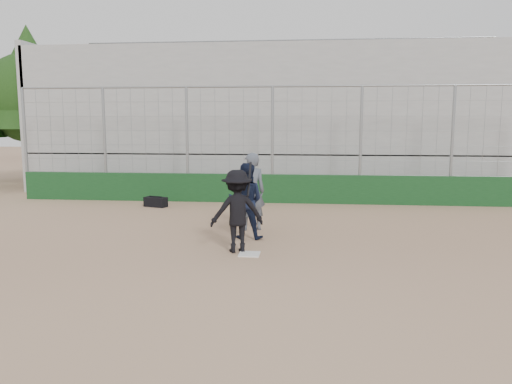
# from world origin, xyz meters

# --- Properties ---
(ground) EXTENTS (90.00, 90.00, 0.00)m
(ground) POSITION_xyz_m (0.00, 0.00, 0.00)
(ground) COLOR #856148
(ground) RESTS_ON ground
(home_plate) EXTENTS (0.44, 0.44, 0.02)m
(home_plate) POSITION_xyz_m (0.00, 0.00, 0.01)
(home_plate) COLOR white
(home_plate) RESTS_ON ground
(backstop) EXTENTS (18.10, 0.25, 4.04)m
(backstop) POSITION_xyz_m (0.00, 7.00, 0.96)
(backstop) COLOR #123918
(backstop) RESTS_ON ground
(bleachers) EXTENTS (20.25, 6.70, 6.98)m
(bleachers) POSITION_xyz_m (0.00, 11.95, 2.92)
(bleachers) COLOR #979797
(bleachers) RESTS_ON ground
(tree_left) EXTENTS (4.48, 4.48, 7.00)m
(tree_left) POSITION_xyz_m (-11.00, 11.00, 4.39)
(tree_left) COLOR #382314
(tree_left) RESTS_ON ground
(batter_at_plate) EXTENTS (1.30, 0.99, 1.93)m
(batter_at_plate) POSITION_xyz_m (-0.29, 0.23, 0.89)
(batter_at_plate) COLOR black
(batter_at_plate) RESTS_ON ground
(catcher_crouched) EXTENTS (1.01, 0.85, 1.23)m
(catcher_crouched) POSITION_xyz_m (-0.26, 1.48, 0.61)
(catcher_crouched) COLOR black
(catcher_crouched) RESTS_ON ground
(umpire) EXTENTS (0.86, 0.70, 1.82)m
(umpire) POSITION_xyz_m (-0.23, 2.46, 0.91)
(umpire) COLOR #4E5663
(umpire) RESTS_ON ground
(equipment_bag) EXTENTS (0.82, 0.55, 0.36)m
(equipment_bag) POSITION_xyz_m (-3.80, 5.73, 0.16)
(equipment_bag) COLOR black
(equipment_bag) RESTS_ON ground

